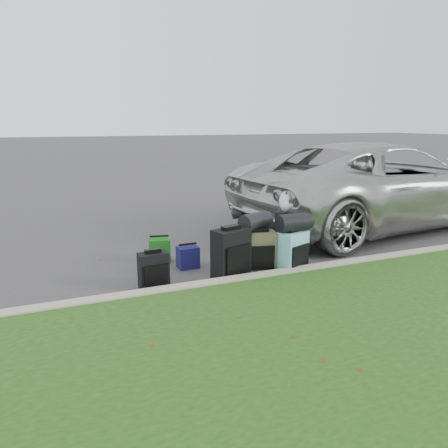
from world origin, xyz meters
name	(u,v)px	position (x,y,z in m)	size (l,w,h in m)	color
ground	(235,262)	(0.00, 0.00, 0.00)	(120.00, 120.00, 0.00)	#383535
curb	(267,278)	(0.00, -1.00, 0.07)	(120.00, 0.18, 0.15)	#9E937F
suv	(379,184)	(3.64, 1.08, 0.84)	(2.77, 6.02, 1.67)	#B7B7B2
suitcase_small_black	(154,270)	(-1.38, -0.56, 0.23)	(0.37, 0.20, 0.46)	black
suitcase_large_black_left	(231,254)	(-0.36, -0.65, 0.34)	(0.48, 0.29, 0.69)	black
suitcase_olive	(259,253)	(0.10, -0.59, 0.30)	(0.43, 0.27, 0.60)	#3C3B24
suitcase_teal	(292,253)	(0.52, -0.77, 0.30)	(0.42, 0.25, 0.59)	#5B9DB5
suitcase_large_black_right	(292,234)	(0.95, -0.03, 0.34)	(0.45, 0.27, 0.67)	black
tote_green	(160,250)	(-1.04, 0.46, 0.18)	(0.31, 0.25, 0.35)	#166316
tote_navy	(188,257)	(-0.74, 0.02, 0.16)	(0.29, 0.23, 0.31)	#17164D
duffel_left	(255,222)	(0.08, -0.49, 0.72)	(0.25, 0.25, 0.46)	black
duffel_right	(293,223)	(0.53, -0.75, 0.72)	(0.25, 0.25, 0.44)	black
trash_bag	(291,201)	(0.93, -0.02, 0.86)	(0.38, 0.38, 0.38)	white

